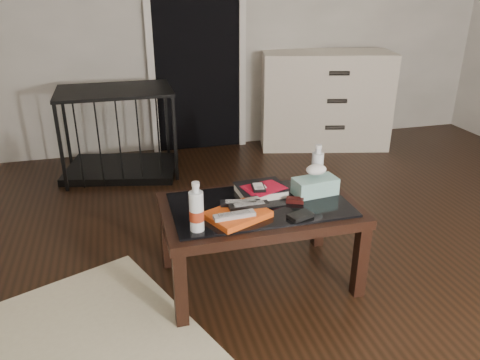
% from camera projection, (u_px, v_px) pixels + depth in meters
% --- Properties ---
extents(ground, '(5.00, 5.00, 0.00)m').
position_uv_depth(ground, '(358.00, 288.00, 2.50)').
color(ground, black).
rests_on(ground, ground).
extents(doorway, '(0.90, 0.08, 2.07)m').
position_uv_depth(doorway, '(196.00, 39.00, 4.18)').
color(doorway, black).
rests_on(doorway, ground).
extents(coffee_table, '(1.00, 0.60, 0.46)m').
position_uv_depth(coffee_table, '(260.00, 215.00, 2.42)').
color(coffee_table, black).
rests_on(coffee_table, ground).
extents(dresser, '(1.28, 0.77, 0.90)m').
position_uv_depth(dresser, '(325.00, 100.00, 4.48)').
color(dresser, beige).
rests_on(dresser, ground).
extents(pet_crate, '(1.01, 0.78, 0.71)m').
position_uv_depth(pet_crate, '(120.00, 146.00, 3.90)').
color(pet_crate, black).
rests_on(pet_crate, ground).
extents(magazines, '(0.34, 0.30, 0.03)m').
position_uv_depth(magazines, '(238.00, 215.00, 2.25)').
color(magazines, '#E05015').
rests_on(magazines, coffee_table).
extents(remote_silver, '(0.20, 0.06, 0.02)m').
position_uv_depth(remote_silver, '(234.00, 215.00, 2.19)').
color(remote_silver, '#A8A8AD').
rests_on(remote_silver, magazines).
extents(remote_black_front, '(0.20, 0.05, 0.02)m').
position_uv_depth(remote_black_front, '(249.00, 205.00, 2.29)').
color(remote_black_front, black).
rests_on(remote_black_front, magazines).
extents(remote_black_back, '(0.21, 0.09, 0.02)m').
position_uv_depth(remote_black_back, '(241.00, 203.00, 2.31)').
color(remote_black_back, black).
rests_on(remote_black_back, magazines).
extents(textbook, '(0.26, 0.22, 0.05)m').
position_uv_depth(textbook, '(261.00, 190.00, 2.50)').
color(textbook, black).
rests_on(textbook, coffee_table).
extents(dvd_mailers, '(0.21, 0.17, 0.01)m').
position_uv_depth(dvd_mailers, '(261.00, 187.00, 2.46)').
color(dvd_mailers, '#B40C25').
rests_on(dvd_mailers, textbook).
extents(ipod, '(0.08, 0.11, 0.02)m').
position_uv_depth(ipod, '(258.00, 187.00, 2.44)').
color(ipod, black).
rests_on(ipod, dvd_mailers).
extents(flip_phone, '(0.10, 0.08, 0.02)m').
position_uv_depth(flip_phone, '(295.00, 200.00, 2.41)').
color(flip_phone, black).
rests_on(flip_phone, coffee_table).
extents(wallet, '(0.14, 0.11, 0.02)m').
position_uv_depth(wallet, '(300.00, 216.00, 2.26)').
color(wallet, black).
rests_on(wallet, coffee_table).
extents(water_bottle_left, '(0.08, 0.08, 0.24)m').
position_uv_depth(water_bottle_left, '(196.00, 207.00, 2.10)').
color(water_bottle_left, white).
rests_on(water_bottle_left, coffee_table).
extents(water_bottle_right, '(0.08, 0.08, 0.24)m').
position_uv_depth(water_bottle_right, '(317.00, 165.00, 2.56)').
color(water_bottle_right, silver).
rests_on(water_bottle_right, coffee_table).
extents(tissue_box, '(0.24, 0.15, 0.09)m').
position_uv_depth(tissue_box, '(315.00, 186.00, 2.49)').
color(tissue_box, teal).
rests_on(tissue_box, coffee_table).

